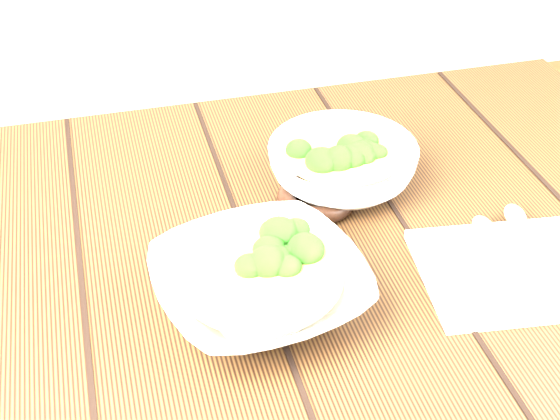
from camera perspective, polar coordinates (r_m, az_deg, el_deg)
name	(u,v)px	position (r m, az deg, el deg)	size (l,w,h in m)	color
table	(270,327)	(1.02, -0.75, -8.53)	(1.20, 0.80, 0.75)	#33200E
soup_bowl_front	(260,285)	(0.85, -1.49, -5.49)	(0.26, 0.26, 0.07)	white
soup_bowl_back	(342,164)	(1.04, 4.59, 3.35)	(0.21, 0.21, 0.07)	white
trivet	(316,198)	(1.01, 2.63, 0.86)	(0.10, 0.10, 0.03)	black
napkin	(511,271)	(0.94, 16.54, -4.29)	(0.21, 0.17, 0.01)	beige
spoon_left	(492,245)	(0.96, 15.21, -2.47)	(0.05, 0.17, 0.01)	#B7B3A2
spoon_right	(520,232)	(0.99, 17.16, -1.54)	(0.07, 0.17, 0.01)	#B7B3A2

